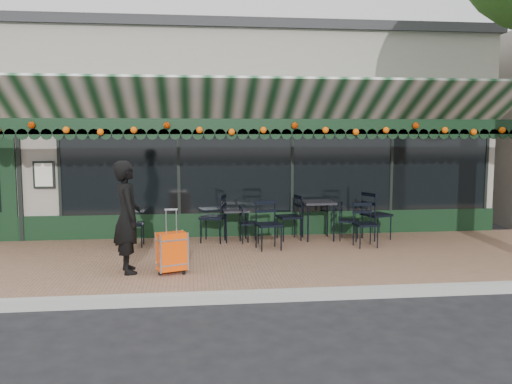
{
  "coord_description": "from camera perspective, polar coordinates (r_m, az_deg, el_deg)",
  "views": [
    {
      "loc": [
        -0.72,
        -7.38,
        2.36
      ],
      "look_at": [
        0.34,
        1.6,
        1.36
      ],
      "focal_mm": 38.0,
      "sensor_mm": 36.0,
      "label": 1
    }
  ],
  "objects": [
    {
      "name": "curb",
      "position": [
        7.69,
        -1.08,
        -10.96
      ],
      "size": [
        18.0,
        0.16,
        0.15
      ],
      "primitive_type": "cube",
      "color": "#9E9E99",
      "rests_on": "ground"
    },
    {
      "name": "chair_a_front",
      "position": [
        10.65,
        11.46,
        -3.42
      ],
      "size": [
        0.46,
        0.46,
        0.86
      ],
      "primitive_type": null,
      "rotation": [
        0.0,
        0.0,
        0.07
      ],
      "color": "black",
      "rests_on": "sidewalk"
    },
    {
      "name": "chair_a_right",
      "position": [
        11.24,
        9.78,
        -3.04
      ],
      "size": [
        0.52,
        0.52,
        0.79
      ],
      "primitive_type": null,
      "rotation": [
        0.0,
        0.0,
        1.18
      ],
      "color": "black",
      "rests_on": "sidewalk"
    },
    {
      "name": "chair_solo",
      "position": [
        10.74,
        -12.82,
        -3.37
      ],
      "size": [
        0.44,
        0.44,
        0.86
      ],
      "primitive_type": null,
      "rotation": [
        0.0,
        0.0,
        1.56
      ],
      "color": "black",
      "rests_on": "sidewalk"
    },
    {
      "name": "sidewalk",
      "position": [
        9.69,
        -2.31,
        -7.31
      ],
      "size": [
        18.0,
        4.0,
        0.15
      ],
      "primitive_type": "cube",
      "color": "brown",
      "rests_on": "ground"
    },
    {
      "name": "cafe_table_b",
      "position": [
        11.0,
        -2.09,
        -2.2
      ],
      "size": [
        0.52,
        0.52,
        0.64
      ],
      "color": "black",
      "rests_on": "sidewalk"
    },
    {
      "name": "woman",
      "position": [
        8.73,
        -13.39,
        -2.56
      ],
      "size": [
        0.58,
        0.73,
        1.77
      ],
      "primitive_type": "imported",
      "rotation": [
        0.0,
        0.0,
        1.83
      ],
      "color": "black",
      "rests_on": "sidewalk"
    },
    {
      "name": "suitcase",
      "position": [
        8.61,
        -8.85,
        -6.28
      ],
      "size": [
        0.5,
        0.39,
        1.02
      ],
      "rotation": [
        0.0,
        0.0,
        0.36
      ],
      "color": "#FD4907",
      "rests_on": "sidewalk"
    },
    {
      "name": "chair_a_left",
      "position": [
        11.15,
        3.51,
        -2.67
      ],
      "size": [
        0.54,
        0.54,
        0.93
      ],
      "primitive_type": null,
      "rotation": [
        0.0,
        0.0,
        -1.4
      ],
      "color": "black",
      "rests_on": "sidewalk"
    },
    {
      "name": "cafe_table_a",
      "position": [
        11.2,
        6.56,
        -1.39
      ],
      "size": [
        0.64,
        0.64,
        0.79
      ],
      "color": "black",
      "rests_on": "sidewalk"
    },
    {
      "name": "chair_b_front",
      "position": [
        10.22,
        1.33,
        -3.51
      ],
      "size": [
        0.53,
        0.53,
        0.92
      ],
      "primitive_type": null,
      "rotation": [
        0.0,
        0.0,
        0.16
      ],
      "color": "black",
      "rests_on": "sidewalk"
    },
    {
      "name": "restaurant_building",
      "position": [
        15.24,
        -4.07,
        6.0
      ],
      "size": [
        12.0,
        9.6,
        4.5
      ],
      "color": "gray",
      "rests_on": "ground"
    },
    {
      "name": "ground",
      "position": [
        7.79,
        -1.13,
        -11.31
      ],
      "size": [
        80.0,
        80.0,
        0.0
      ],
      "primitive_type": "plane",
      "color": "black",
      "rests_on": "ground"
    },
    {
      "name": "chair_b_right",
      "position": [
        10.88,
        -0.73,
        -3.33
      ],
      "size": [
        0.41,
        0.41,
        0.76
      ],
      "primitive_type": null,
      "rotation": [
        0.0,
        0.0,
        1.64
      ],
      "color": "black",
      "rests_on": "sidewalk"
    },
    {
      "name": "chair_a_extra",
      "position": [
        11.47,
        12.59,
        -2.39
      ],
      "size": [
        0.64,
        0.64,
        1.0
      ],
      "primitive_type": null,
      "rotation": [
        0.0,
        0.0,
        1.92
      ],
      "color": "black",
      "rests_on": "sidewalk"
    },
    {
      "name": "chair_b_left",
      "position": [
        10.94,
        -4.56,
        -2.72
      ],
      "size": [
        0.61,
        0.61,
        0.98
      ],
      "primitive_type": null,
      "rotation": [
        0.0,
        0.0,
        -1.86
      ],
      "color": "black",
      "rests_on": "sidewalk"
    }
  ]
}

